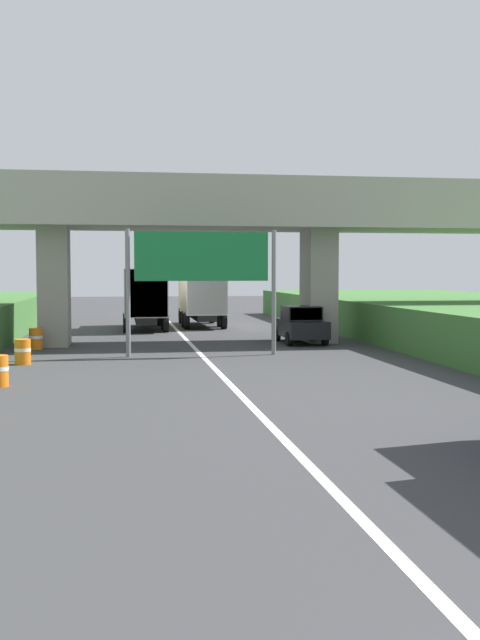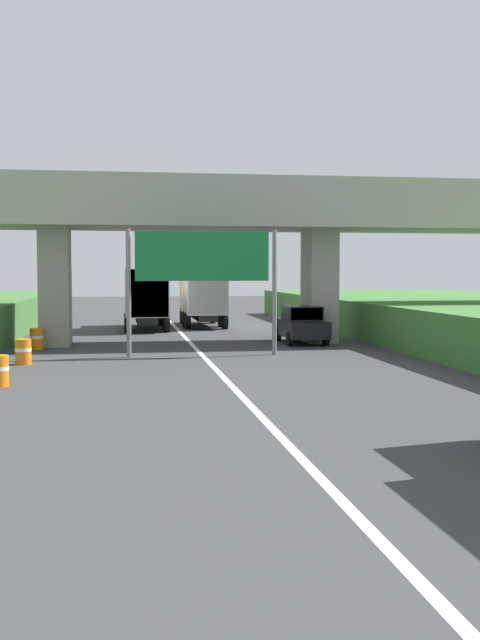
{
  "view_description": "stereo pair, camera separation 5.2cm",
  "coord_description": "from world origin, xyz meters",
  "px_view_note": "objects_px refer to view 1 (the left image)",
  "views": [
    {
      "loc": [
        -3.13,
        -1.98,
        3.28
      ],
      "look_at": [
        0.0,
        18.05,
        2.0
      ],
      "focal_mm": 43.01,
      "sensor_mm": 36.0,
      "label": 1
    },
    {
      "loc": [
        -3.08,
        -1.99,
        3.28
      ],
      "look_at": [
        0.0,
        18.05,
        2.0
      ],
      "focal_mm": 43.01,
      "sensor_mm": 36.0,
      "label": 2
    }
  ],
  "objects_px": {
    "overhead_highway_sign": "(202,264)",
    "construction_barrel_4": "(23,352)",
    "car_black": "(301,325)",
    "truck_silver": "(201,294)",
    "construction_barrel_5": "(36,339)",
    "truck_yellow": "(144,295)"
  },
  "relations": [
    {
      "from": "overhead_highway_sign",
      "to": "car_black",
      "type": "height_order",
      "value": "overhead_highway_sign"
    },
    {
      "from": "truck_yellow",
      "to": "construction_barrel_4",
      "type": "distance_m",
      "value": 16.79
    },
    {
      "from": "construction_barrel_5",
      "to": "truck_silver",
      "type": "bearing_deg",
      "value": 56.48
    },
    {
      "from": "truck_silver",
      "to": "overhead_highway_sign",
      "type": "bearing_deg",
      "value": -95.84
    },
    {
      "from": "truck_yellow",
      "to": "truck_silver",
      "type": "bearing_deg",
      "value": 28.7
    },
    {
      "from": "car_black",
      "to": "construction_barrel_4",
      "type": "distance_m",
      "value": 13.24
    },
    {
      "from": "construction_barrel_5",
      "to": "car_black",
      "type": "bearing_deg",
      "value": 5.1
    },
    {
      "from": "truck_silver",
      "to": "construction_barrel_4",
      "type": "bearing_deg",
      "value": -114.66
    },
    {
      "from": "truck_silver",
      "to": "construction_barrel_4",
      "type": "distance_m",
      "value": 19.75
    },
    {
      "from": "car_black",
      "to": "construction_barrel_5",
      "type": "distance_m",
      "value": 11.77
    },
    {
      "from": "truck_yellow",
      "to": "truck_silver",
      "type": "relative_size",
      "value": 1.0
    },
    {
      "from": "overhead_highway_sign",
      "to": "construction_barrel_5",
      "type": "relative_size",
      "value": 6.53
    },
    {
      "from": "truck_silver",
      "to": "car_black",
      "type": "bearing_deg",
      "value": -73.64
    },
    {
      "from": "car_black",
      "to": "construction_barrel_5",
      "type": "xyz_separation_m",
      "value": [
        -11.71,
        -1.05,
        -0.4
      ]
    },
    {
      "from": "truck_silver",
      "to": "construction_barrel_5",
      "type": "xyz_separation_m",
      "value": [
        -8.33,
        -12.58,
        -1.47
      ]
    },
    {
      "from": "construction_barrel_4",
      "to": "overhead_highway_sign",
      "type": "bearing_deg",
      "value": 15.23
    },
    {
      "from": "overhead_highway_sign",
      "to": "truck_silver",
      "type": "relative_size",
      "value": 0.81
    },
    {
      "from": "construction_barrel_4",
      "to": "car_black",
      "type": "bearing_deg",
      "value": 28.76
    },
    {
      "from": "overhead_highway_sign",
      "to": "truck_silver",
      "type": "height_order",
      "value": "overhead_highway_sign"
    },
    {
      "from": "truck_silver",
      "to": "car_black",
      "type": "xyz_separation_m",
      "value": [
        3.38,
        -11.53,
        -1.08
      ]
    },
    {
      "from": "overhead_highway_sign",
      "to": "construction_barrel_4",
      "type": "distance_m",
      "value": 7.5
    },
    {
      "from": "construction_barrel_5",
      "to": "overhead_highway_sign",
      "type": "bearing_deg",
      "value": -27.88
    }
  ]
}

